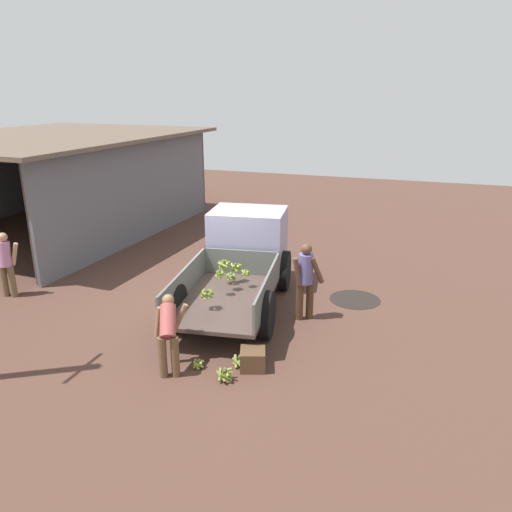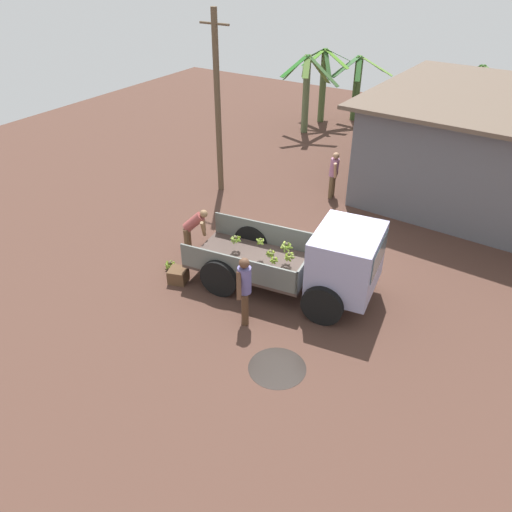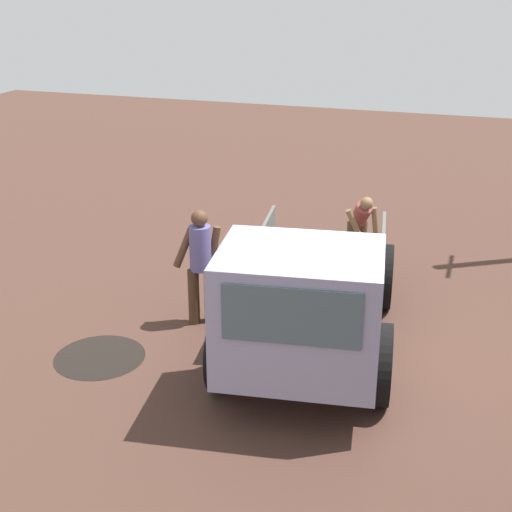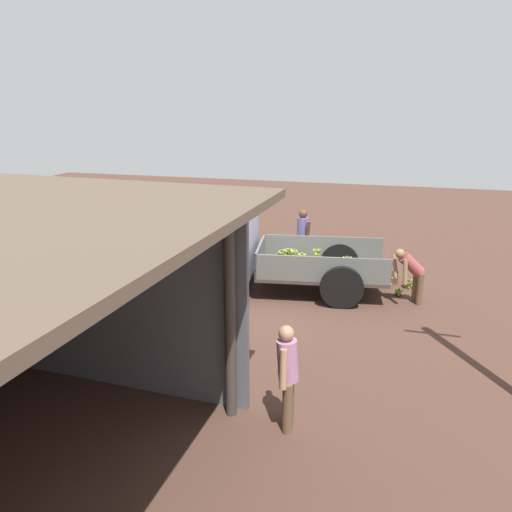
% 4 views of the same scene
% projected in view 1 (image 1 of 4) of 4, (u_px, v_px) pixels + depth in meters
% --- Properties ---
extents(ground, '(36.00, 36.00, 0.00)m').
position_uv_depth(ground, '(217.00, 295.00, 12.09)').
color(ground, '#4C3228').
extents(mud_patch_0, '(1.20, 1.20, 0.01)m').
position_uv_depth(mud_patch_0, '(355.00, 299.00, 11.83)').
color(mud_patch_0, black).
rests_on(mud_patch_0, ground).
extents(cargo_truck, '(4.81, 2.60, 1.92)m').
position_uv_depth(cargo_truck, '(244.00, 252.00, 12.03)').
color(cargo_truck, '#44352F').
rests_on(cargo_truck, ground).
extents(warehouse_shed, '(10.17, 8.13, 3.30)m').
position_uv_depth(warehouse_shed, '(63.00, 158.00, 17.37)').
color(warehouse_shed, '#5C5C63').
rests_on(warehouse_shed, ground).
extents(person_foreground_visitor, '(0.47, 0.67, 1.70)m').
position_uv_depth(person_foreground_visitor, '(306.00, 278.00, 10.56)').
color(person_foreground_visitor, '#4A311F').
rests_on(person_foreground_visitor, ground).
extents(person_worker_loading, '(0.80, 0.64, 1.32)m').
position_uv_depth(person_worker_loading, '(168.00, 331.00, 8.63)').
color(person_worker_loading, brown).
rests_on(person_worker_loading, ground).
extents(person_bystander_near_shed, '(0.36, 0.59, 1.58)m').
position_uv_depth(person_bystander_near_shed, '(6.00, 262.00, 11.78)').
color(person_bystander_near_shed, brown).
rests_on(person_bystander_near_shed, ground).
extents(banana_bunch_on_ground_0, '(0.31, 0.32, 0.23)m').
position_uv_depth(banana_bunch_on_ground_0, '(240.00, 360.00, 8.95)').
color(banana_bunch_on_ground_0, '#453E2D').
rests_on(banana_bunch_on_ground_0, ground).
extents(banana_bunch_on_ground_1, '(0.30, 0.30, 0.24)m').
position_uv_depth(banana_bunch_on_ground_1, '(225.00, 374.00, 8.50)').
color(banana_bunch_on_ground_1, '#4A4330').
rests_on(banana_bunch_on_ground_1, ground).
extents(banana_bunch_on_ground_2, '(0.22, 0.22, 0.19)m').
position_uv_depth(banana_bunch_on_ground_2, '(198.00, 363.00, 8.90)').
color(banana_bunch_on_ground_2, brown).
rests_on(banana_bunch_on_ground_2, ground).
extents(wooden_crate_0, '(0.56, 0.56, 0.37)m').
position_uv_depth(wooden_crate_0, '(253.00, 359.00, 8.88)').
color(wooden_crate_0, '#523823').
rests_on(wooden_crate_0, ground).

